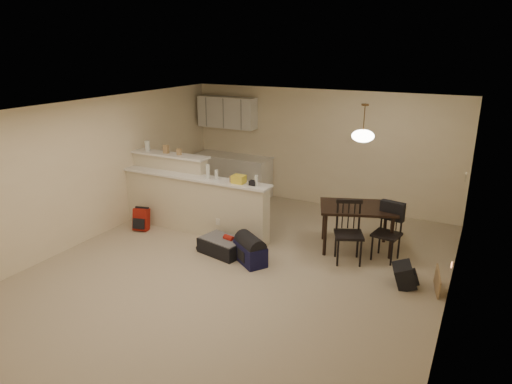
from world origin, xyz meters
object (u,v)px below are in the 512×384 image
Objects in this scene: dining_table at (357,211)px; suitcase at (223,246)px; dining_chair_near at (349,233)px; navy_duffel at (250,253)px; black_daypack at (404,275)px; red_backpack at (141,219)px; dining_chair_far at (387,233)px; pendant_lamp at (363,135)px.

suitcase is at bearing -168.47° from dining_table.
dining_chair_near reaches higher than navy_duffel.
black_daypack is (0.96, -0.37, -0.34)m from dining_chair_near.
dining_table reaches higher than red_backpack.
dining_chair_far reaches higher than black_daypack.
pendant_lamp is at bearing 0.78° from red_backpack.
dining_table is 4.02m from red_backpack.
red_backpack is at bearing -159.47° from dining_chair_far.
navy_duffel is at bearing -140.03° from dining_chair_far.
red_backpack is (-3.85, -1.05, -0.47)m from dining_table.
dining_chair_far is (0.55, -0.19, -1.52)m from pendant_lamp.
navy_duffel is at bearing 2.54° from suitcase.
pendant_lamp reaches higher than dining_chair_far.
pendant_lamp reaches higher than red_backpack.
pendant_lamp is at bearing 78.82° from navy_duffel.
dining_chair_far is at bearing -19.43° from pendant_lamp.
black_daypack is at bearing -43.36° from pendant_lamp.
dining_chair_near reaches higher than red_backpack.
red_backpack is (-3.85, -1.05, -1.78)m from pendant_lamp.
dining_chair_far is at bearing 14.18° from black_daypack.
navy_duffel is (2.50, -0.27, -0.04)m from red_backpack.
red_backpack reaches higher than suitcase.
black_daypack is at bearing -44.77° from dining_chair_near.
dining_table is at bearing 78.82° from navy_duffel.
dining_table is at bearing 0.78° from red_backpack.
red_backpack is 1.12× the size of black_daypack.
pendant_lamp is 0.61× the size of dining_chair_near.
suitcase is at bearing -19.61° from red_backpack.
dining_table is 1.55× the size of dining_chair_far.
suitcase is at bearing -147.80° from pendant_lamp.
black_daypack is (0.99, -0.94, -0.52)m from dining_table.
dining_table is 1.44× the size of dining_chair_near.
dining_chair_far is at bearing 11.66° from dining_chair_near.
dining_chair_near is 2.41× the size of red_backpack.
suitcase is 0.59m from navy_duffel.
pendant_lamp reaches higher than suitcase.
dining_chair_far reaches higher than suitcase.
dining_chair_far is 2.52× the size of black_daypack.
dining_chair_far is 1.56× the size of navy_duffel.
dining_table reaches higher than navy_duffel.
black_daypack is (4.85, 0.12, -0.05)m from red_backpack.
dining_chair_near reaches higher than black_daypack.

